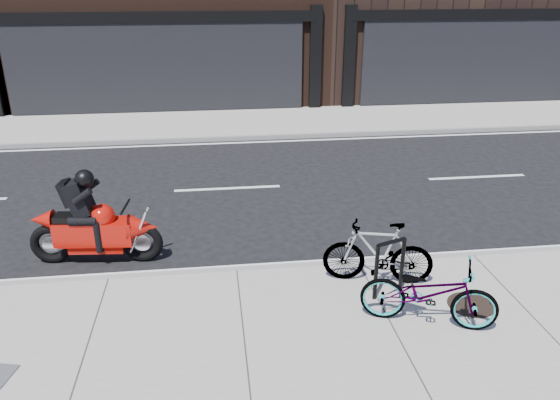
{
  "coord_description": "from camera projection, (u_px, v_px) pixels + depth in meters",
  "views": [
    {
      "loc": [
        -0.28,
        -9.67,
        4.5
      ],
      "look_at": [
        0.83,
        -1.0,
        0.9
      ],
      "focal_mm": 35.0,
      "sensor_mm": 36.0,
      "label": 1
    }
  ],
  "objects": [
    {
      "name": "ground",
      "position": [
        231.0,
        225.0,
        10.61
      ],
      "size": [
        120.0,
        120.0,
        0.0
      ],
      "primitive_type": "plane",
      "color": "black",
      "rests_on": "ground"
    },
    {
      "name": "sidewalk_far",
      "position": [
        221.0,
        123.0,
        17.69
      ],
      "size": [
        60.0,
        3.5,
        0.13
      ],
      "primitive_type": "cube",
      "color": "gray",
      "rests_on": "ground"
    },
    {
      "name": "bike_rack",
      "position": [
        390.0,
        263.0,
        7.88
      ],
      "size": [
        0.51,
        0.23,
        0.89
      ],
      "rotation": [
        0.0,
        0.0,
        0.36
      ],
      "color": "black",
      "rests_on": "sidewalk_near"
    },
    {
      "name": "bicycle_front",
      "position": [
        429.0,
        293.0,
        7.24
      ],
      "size": [
        1.91,
        1.22,
        0.95
      ],
      "primitive_type": "imported",
      "rotation": [
        0.0,
        0.0,
        1.21
      ],
      "color": "gray",
      "rests_on": "sidewalk_near"
    },
    {
      "name": "bicycle_rear",
      "position": [
        378.0,
        252.0,
        8.24
      ],
      "size": [
        1.73,
        0.87,
        1.0
      ],
      "primitive_type": "imported",
      "rotation": [
        0.0,
        0.0,
        4.46
      ],
      "color": "gray",
      "rests_on": "sidewalk_near"
    },
    {
      "name": "motorcycle",
      "position": [
        100.0,
        225.0,
        9.03
      ],
      "size": [
        2.22,
        0.65,
        1.66
      ],
      "rotation": [
        0.0,
        0.0,
        -0.09
      ],
      "color": "black",
      "rests_on": "ground"
    },
    {
      "name": "manhole_cover",
      "position": [
        471.0,
        305.0,
        7.81
      ],
      "size": [
        0.73,
        0.73,
        0.02
      ],
      "primitive_type": "cylinder",
      "rotation": [
        0.0,
        0.0,
        0.12
      ],
      "color": "black",
      "rests_on": "sidewalk_near"
    }
  ]
}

